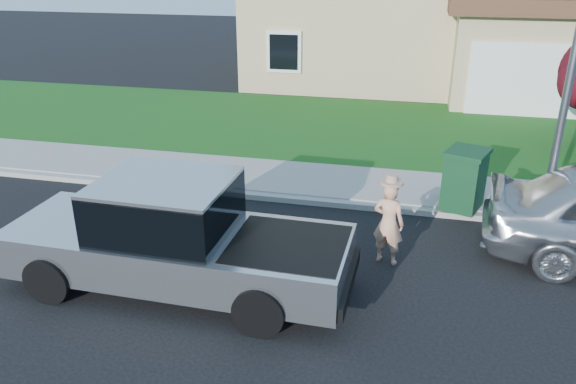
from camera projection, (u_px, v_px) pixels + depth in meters
The scene contains 9 objects.
ground at pixel (239, 269), 9.46m from camera, with size 80.00×80.00×0.00m, color black.
curb at pixel (326, 203), 11.83m from camera, with size 40.00×0.20×0.12m, color gray.
sidewalk at pixel (334, 183), 12.81m from camera, with size 40.00×2.00×0.15m, color gray.
lawn at pixel (357, 129), 16.85m from camera, with size 40.00×7.00×0.10m, color #123F12.
house at pixel (391, 0), 22.63m from camera, with size 14.00×11.30×6.85m.
pickup_truck at pixel (175, 239), 8.66m from camera, with size 5.51×2.16×1.80m.
woman at pixel (389, 222), 9.38m from camera, with size 0.61×0.48×1.61m.
trash_bin at pixel (464, 179), 11.16m from camera, with size 0.99×1.06×1.22m.
street_lamp at pixel (575, 60), 9.12m from camera, with size 0.29×0.75×5.79m.
Camera 1 is at (2.65, -7.80, 4.89)m, focal length 35.00 mm.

